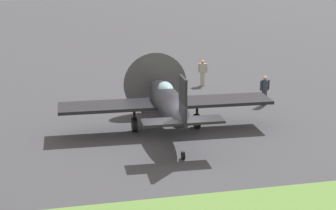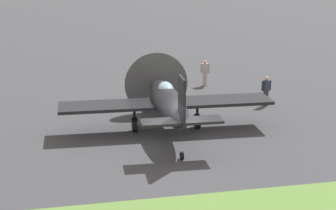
% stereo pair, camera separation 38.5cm
% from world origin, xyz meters
% --- Properties ---
extents(ground_plane, '(160.00, 160.00, 0.00)m').
position_xyz_m(ground_plane, '(0.00, 0.00, 0.00)').
color(ground_plane, '#38383D').
extents(airplane_lead, '(10.56, 8.38, 3.77)m').
position_xyz_m(airplane_lead, '(0.23, 3.07, 1.58)').
color(airplane_lead, black).
rests_on(airplane_lead, ground).
extents(ground_crew_chief, '(0.58, 0.38, 1.73)m').
position_xyz_m(ground_crew_chief, '(4.61, 11.91, 0.91)').
color(ground_crew_chief, '#9E998E').
rests_on(ground_crew_chief, ground).
extents(ground_crew_mechanic, '(0.62, 0.38, 1.73)m').
position_xyz_m(ground_crew_mechanic, '(6.78, 6.62, 0.91)').
color(ground_crew_mechanic, '#2D3342').
rests_on(ground_crew_mechanic, ground).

